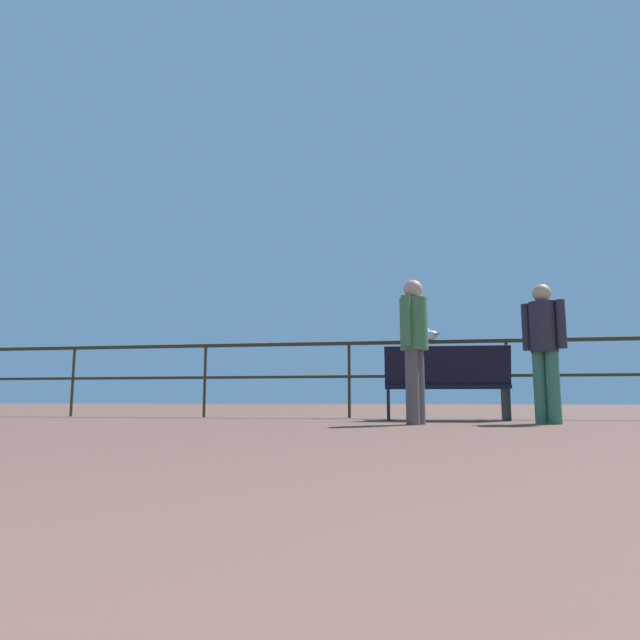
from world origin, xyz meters
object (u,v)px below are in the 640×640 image
object	(u,v)px
bench_near_left	(446,380)
person_at_railing	(414,340)
seagull_on_rail	(430,334)
person_by_bench	(544,343)

from	to	relation	value
bench_near_left	person_at_railing	xyz separation A→B (m)	(-0.39, -1.20, 0.39)
bench_near_left	seagull_on_rail	size ratio (longest dim) A/B	4.28
person_at_railing	seagull_on_rail	bearing A→B (deg)	83.84
bench_near_left	person_at_railing	bearing A→B (deg)	-107.88
person_at_railing	seagull_on_rail	distance (m)	2.02
person_at_railing	seagull_on_rail	world-z (taller)	person_at_railing
person_by_bench	person_at_railing	size ratio (longest dim) A/B	0.99
bench_near_left	person_by_bench	world-z (taller)	person_by_bench
bench_near_left	seagull_on_rail	world-z (taller)	seagull_on_rail
bench_near_left	seagull_on_rail	xyz separation A→B (m)	(-0.17, 0.79, 0.68)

